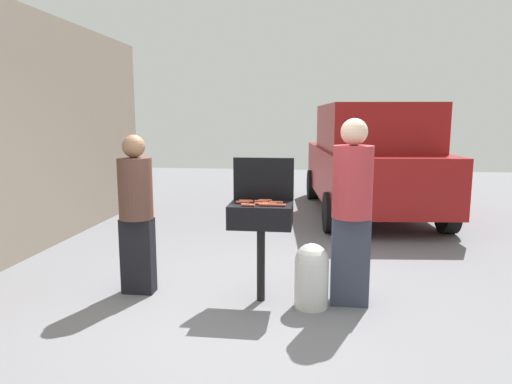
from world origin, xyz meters
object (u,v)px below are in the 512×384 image
Objects in this scene: hot_dog_4 at (246,202)px; parked_minivan at (370,159)px; hot_dog_8 at (265,200)px; person_left at (136,209)px; hot_dog_3 at (269,203)px; hot_dog_10 at (246,201)px; hot_dog_1 at (266,205)px; hot_dog_0 at (279,205)px; hot_dog_5 at (276,202)px; hot_dog_7 at (248,205)px; hot_dog_9 at (261,201)px; person_right at (352,206)px; hot_dog_6 at (243,202)px; propane_tank at (311,274)px; hot_dog_2 at (262,204)px; bbq_grill at (261,219)px.

parked_minivan reaches higher than hot_dog_4.
person_left is at bearing -178.35° from hot_dog_8.
person_left is at bearing 51.64° from parked_minivan.
hot_dog_3 is 1.00× the size of hot_dog_4.
hot_dog_1 is at bearing -39.63° from hot_dog_10.
hot_dog_0 is 1.00× the size of hot_dog_4.
person_left is (-1.41, 0.06, -0.11)m from hot_dog_5.
hot_dog_4 and hot_dog_7 have the same top height.
person_right is at bearing -1.38° from hot_dog_9.
hot_dog_6 reaches higher than propane_tank.
hot_dog_5 is 0.08× the size of person_left.
hot_dog_1 is 0.18m from hot_dog_9.
hot_dog_2 is 1.00× the size of hot_dog_8.
person_right reaches higher than hot_dog_2.
hot_dog_7 is 1.00× the size of hot_dog_9.
hot_dog_6 is 0.23m from hot_dog_8.
parked_minivan is (1.54, 4.37, 0.04)m from hot_dog_9.
parked_minivan is (1.04, 4.51, 0.70)m from propane_tank.
hot_dog_5 is 1.00× the size of hot_dog_10.
hot_dog_4 is 0.92m from propane_tank.
hot_dog_9 and hot_dog_10 have the same top height.
propane_tank is (0.64, -0.14, -0.66)m from hot_dog_10.
hot_dog_8 is at bearing 73.11° from bbq_grill.
hot_dog_7 is 0.21m from hot_dog_10.
hot_dog_2 is 1.00× the size of hot_dog_3.
propane_tank is (0.43, 0.03, -0.66)m from hot_dog_1.
hot_dog_5 is at bearing 39.68° from hot_dog_3.
parked_minivan is at bearing 68.85° from hot_dog_10.
hot_dog_0 is at bearing -35.06° from bbq_grill.
hot_dog_2 is 0.08× the size of person_left.
hot_dog_9 is (-0.03, -0.06, 0.00)m from hot_dog_8.
bbq_grill is at bearing -106.89° from hot_dog_8.
hot_dog_3 is (0.03, 0.09, 0.00)m from hot_dog_1.
hot_dog_7 reaches higher than propane_tank.
hot_dog_1 is 0.27m from hot_dog_10.
hot_dog_2 and hot_dog_10 have the same top height.
hot_dog_2 is 1.00× the size of hot_dog_9.
hot_dog_0 and hot_dog_10 have the same top height.
hot_dog_5 is at bearing -14.47° from hot_dog_9.
hot_dog_2 is 0.08m from hot_dog_3.
hot_dog_0 reaches higher than propane_tank.
hot_dog_4 is at bearing -168.88° from hot_dog_9.
person_right is at bearing 1.37° from hot_dog_5.
bbq_grill reaches higher than propane_tank.
hot_dog_3 and hot_dog_7 have the same top height.
hot_dog_0 is 1.00× the size of hot_dog_7.
hot_dog_4 is 1.00× the size of hot_dog_9.
hot_dog_5 reaches higher than bbq_grill.
hot_dog_0 is 0.14m from hot_dog_5.
hot_dog_5 and hot_dog_8 have the same top height.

